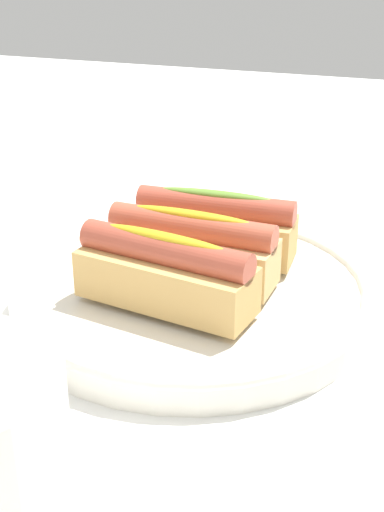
# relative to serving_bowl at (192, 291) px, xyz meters

# --- Properties ---
(ground_plane) EXTENTS (2.40, 2.40, 0.00)m
(ground_plane) POSITION_rel_serving_bowl_xyz_m (0.02, 0.00, -0.02)
(ground_plane) COLOR white
(serving_bowl) EXTENTS (0.32, 0.32, 0.03)m
(serving_bowl) POSITION_rel_serving_bowl_xyz_m (0.00, 0.00, 0.00)
(serving_bowl) COLOR silver
(serving_bowl) RESTS_ON ground_plane
(hotdog_front) EXTENTS (0.15, 0.06, 0.06)m
(hotdog_front) POSITION_rel_serving_bowl_xyz_m (-0.00, -0.05, 0.04)
(hotdog_front) COLOR tan
(hotdog_front) RESTS_ON serving_bowl
(hotdog_back) EXTENTS (0.15, 0.06, 0.06)m
(hotdog_back) POSITION_rel_serving_bowl_xyz_m (0.00, 0.00, 0.04)
(hotdog_back) COLOR #DBB270
(hotdog_back) RESTS_ON serving_bowl
(hotdog_side) EXTENTS (0.16, 0.07, 0.06)m
(hotdog_side) POSITION_rel_serving_bowl_xyz_m (0.00, 0.05, 0.04)
(hotdog_side) COLOR tan
(hotdog_side) RESTS_ON serving_bowl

